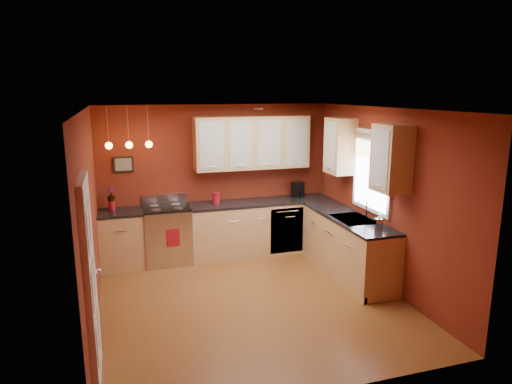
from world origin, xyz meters
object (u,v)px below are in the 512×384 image
object	(u,v)px
red_canister	(216,198)
coffee_maker	(298,190)
gas_range	(167,234)
sink	(353,220)
soap_pump	(379,221)

from	to	relation	value
red_canister	coffee_maker	world-z (taller)	coffee_maker
gas_range	sink	bearing A→B (deg)	-29.78
gas_range	coffee_maker	world-z (taller)	coffee_maker
gas_range	sink	world-z (taller)	sink
gas_range	soap_pump	distance (m)	3.45
coffee_maker	gas_range	bearing A→B (deg)	163.69
coffee_maker	soap_pump	distance (m)	2.17
gas_range	coffee_maker	distance (m)	2.44
red_canister	coffee_maker	xyz separation A→B (m)	(1.52, 0.05, 0.03)
coffee_maker	soap_pump	size ratio (longest dim) A/B	1.27
sink	soap_pump	distance (m)	0.57
sink	soap_pump	bearing A→B (deg)	-80.73
soap_pump	coffee_maker	bearing A→B (deg)	99.08
sink	coffee_maker	xyz separation A→B (m)	(-0.25, 1.59, 0.15)
red_canister	coffee_maker	bearing A→B (deg)	2.03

